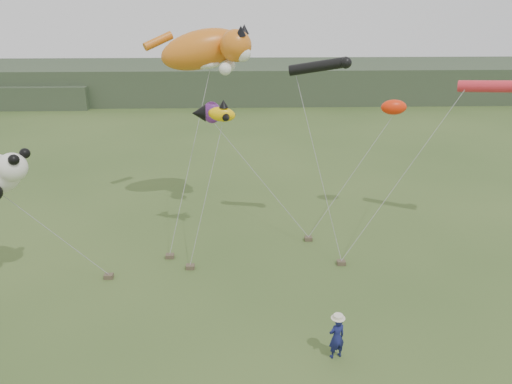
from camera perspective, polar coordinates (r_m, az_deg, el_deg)
ground at (r=19.79m, az=1.54°, el=-15.25°), size 120.00×120.00×0.00m
headland at (r=61.29m, az=-3.86°, el=12.45°), size 90.00×13.00×4.00m
festival_attendant at (r=18.20m, az=9.21°, el=-16.07°), size 0.71×0.58×1.66m
sandbag_anchors at (r=24.01m, az=-3.42°, el=-7.70°), size 11.05×3.68×0.20m
cat_kite at (r=26.66m, az=-5.41°, el=15.94°), size 5.70×3.22×2.78m
fish_kite at (r=23.50m, az=-4.90°, el=8.95°), size 2.10×1.41×1.10m
tube_kites at (r=25.43m, az=19.12°, el=12.23°), size 11.54×1.99×1.89m
misc_kites at (r=26.64m, az=6.05°, el=9.34°), size 10.66×1.24×1.30m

